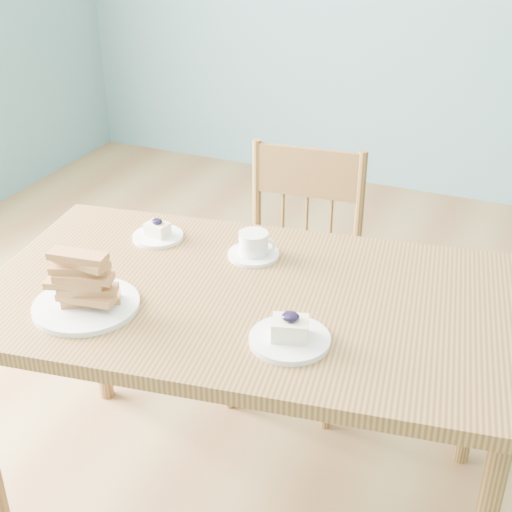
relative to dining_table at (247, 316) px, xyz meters
The scene contains 7 objects.
room 0.81m from the dining_table, ahead, with size 5.01×5.01×2.71m.
dining_table is the anchor object (origin of this frame).
dining_chair 0.59m from the dining_table, 97.78° to the left, with size 0.42×0.40×0.85m.
cheesecake_plate_near 0.25m from the dining_table, 41.85° to the right, with size 0.18×0.18×0.08m.
cheesecake_plate_far 0.40m from the dining_table, 154.56° to the left, with size 0.14×0.14×0.06m.
coffee_cup 0.21m from the dining_table, 108.61° to the left, with size 0.14×0.14×0.07m.
biscotti_plate 0.41m from the dining_table, 146.00° to the right, with size 0.25×0.25×0.15m.
Camera 1 is at (0.24, -1.32, 1.61)m, focal length 50.00 mm.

